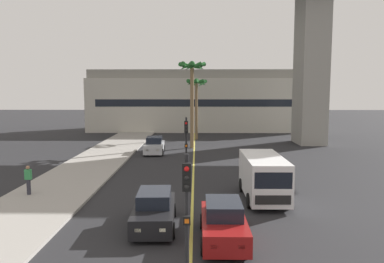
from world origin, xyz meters
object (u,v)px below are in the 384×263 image
(delivery_van, at_px, (263,176))
(traffic_light_median_far, at_px, (186,141))
(car_queue_front, at_px, (154,146))
(car_queue_second, at_px, (154,210))
(palm_tree_mid_median, at_px, (196,89))
(traffic_light_median_near, at_px, (187,208))
(palm_tree_near_median, at_px, (192,78))
(car_queue_third, at_px, (224,223))
(pedestrian_near_crosswalk, at_px, (28,179))

(delivery_van, distance_m, traffic_light_median_far, 5.82)
(car_queue_front, relative_size, car_queue_second, 1.00)
(car_queue_second, relative_size, delivery_van, 0.79)
(delivery_van, bearing_deg, palm_tree_mid_median, 98.29)
(traffic_light_median_near, relative_size, traffic_light_median_far, 1.00)
(palm_tree_near_median, height_order, palm_tree_mid_median, palm_tree_near_median)
(traffic_light_median_far, bearing_deg, car_queue_second, -98.57)
(delivery_van, bearing_deg, traffic_light_median_far, 139.27)
(car_queue_second, distance_m, palm_tree_near_median, 23.32)
(traffic_light_median_near, bearing_deg, palm_tree_mid_median, 89.55)
(car_queue_third, xyz_separation_m, pedestrian_near_crosswalk, (-10.38, 5.91, 0.28))
(traffic_light_median_near, height_order, pedestrian_near_crosswalk, traffic_light_median_near)
(pedestrian_near_crosswalk, bearing_deg, delivery_van, -1.17)
(car_queue_front, distance_m, pedestrian_near_crosswalk, 15.46)
(palm_tree_near_median, bearing_deg, delivery_van, -77.45)
(car_queue_front, xyz_separation_m, pedestrian_near_crosswalk, (-5.37, -14.49, 0.28))
(car_queue_third, height_order, traffic_light_median_far, traffic_light_median_far)
(car_queue_third, bearing_deg, pedestrian_near_crosswalk, 150.36)
(car_queue_front, xyz_separation_m, palm_tree_near_median, (3.52, 3.44, 6.41))
(delivery_van, distance_m, palm_tree_mid_median, 25.61)
(palm_tree_mid_median, bearing_deg, pedestrian_near_crosswalk, -110.74)
(delivery_van, bearing_deg, palm_tree_near_median, 102.55)
(car_queue_front, height_order, pedestrian_near_crosswalk, pedestrian_near_crosswalk)
(traffic_light_median_near, bearing_deg, car_queue_front, 98.45)
(traffic_light_median_far, height_order, pedestrian_near_crosswalk, traffic_light_median_far)
(car_queue_front, xyz_separation_m, traffic_light_median_far, (3.30, -11.08, 1.99))
(car_queue_third, distance_m, traffic_light_median_near, 4.97)
(car_queue_front, relative_size, palm_tree_near_median, 0.47)
(car_queue_third, distance_m, traffic_light_median_far, 9.69)
(traffic_light_median_far, bearing_deg, traffic_light_median_near, -88.40)
(car_queue_third, height_order, pedestrian_near_crosswalk, pedestrian_near_crosswalk)
(palm_tree_near_median, bearing_deg, car_queue_third, -86.42)
(delivery_van, bearing_deg, pedestrian_near_crosswalk, 178.83)
(car_queue_front, bearing_deg, palm_tree_near_median, 44.36)
(car_queue_third, bearing_deg, car_queue_second, 153.04)
(car_queue_front, bearing_deg, delivery_van, -62.83)
(car_queue_second, relative_size, car_queue_third, 1.01)
(delivery_van, height_order, palm_tree_mid_median, palm_tree_mid_median)
(palm_tree_near_median, relative_size, palm_tree_mid_median, 1.21)
(pedestrian_near_crosswalk, bearing_deg, car_queue_front, 69.67)
(car_queue_third, relative_size, delivery_van, 0.78)
(traffic_light_median_far, xyz_separation_m, palm_tree_mid_median, (0.65, 21.20, 3.41))
(car_queue_third, relative_size, traffic_light_median_far, 0.98)
(traffic_light_median_near, xyz_separation_m, palm_tree_near_median, (-0.16, 28.20, 4.42))
(car_queue_front, height_order, palm_tree_mid_median, palm_tree_mid_median)
(car_queue_front, height_order, traffic_light_median_near, traffic_light_median_near)
(traffic_light_median_near, bearing_deg, palm_tree_near_median, 90.32)
(traffic_light_median_near, height_order, palm_tree_near_median, palm_tree_near_median)
(car_queue_third, bearing_deg, traffic_light_median_far, 100.42)
(traffic_light_median_far, distance_m, palm_tree_mid_median, 21.48)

